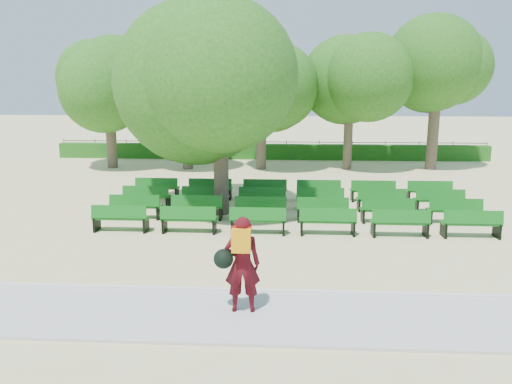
# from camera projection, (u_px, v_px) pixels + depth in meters

# --- Properties ---
(ground) EXTENTS (120.00, 120.00, 0.00)m
(ground) POSITION_uv_depth(u_px,v_px,m) (256.00, 218.00, 16.73)
(ground) COLOR #D0C28A
(paving) EXTENTS (30.00, 2.20, 0.06)m
(paving) POSITION_uv_depth(u_px,v_px,m) (233.00, 316.00, 9.50)
(paving) COLOR #B4B3AF
(paving) RESTS_ON ground
(curb) EXTENTS (30.00, 0.12, 0.10)m
(curb) POSITION_uv_depth(u_px,v_px,m) (239.00, 291.00, 10.62)
(curb) COLOR silver
(curb) RESTS_ON ground
(hedge) EXTENTS (26.00, 0.70, 0.90)m
(hedge) POSITION_uv_depth(u_px,v_px,m) (270.00, 152.00, 30.31)
(hedge) COLOR #1F5D18
(hedge) RESTS_ON ground
(fence) EXTENTS (26.00, 0.10, 1.02)m
(fence) POSITION_uv_depth(u_px,v_px,m) (270.00, 158.00, 30.79)
(fence) COLOR black
(fence) RESTS_ON ground
(tree_line) EXTENTS (21.80, 6.80, 7.04)m
(tree_line) POSITION_uv_depth(u_px,v_px,m) (267.00, 170.00, 26.50)
(tree_line) COLOR #29631A
(tree_line) RESTS_ON ground
(bench_array) EXTENTS (1.70, 0.60, 1.06)m
(bench_array) POSITION_uv_depth(u_px,v_px,m) (291.00, 212.00, 17.11)
(bench_array) COLOR #105E16
(bench_array) RESTS_ON ground
(tree_among) EXTENTS (5.31, 5.31, 7.11)m
(tree_among) POSITION_uv_depth(u_px,v_px,m) (220.00, 75.00, 16.34)
(tree_among) COLOR brown
(tree_among) RESTS_ON ground
(person) EXTENTS (0.90, 0.55, 1.88)m
(person) POSITION_uv_depth(u_px,v_px,m) (241.00, 263.00, 9.46)
(person) COLOR #3F090F
(person) RESTS_ON ground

